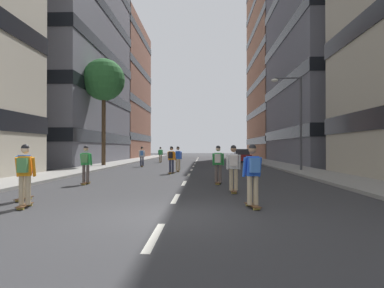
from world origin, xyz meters
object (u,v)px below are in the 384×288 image
skater_1 (86,162)px  skater_3 (25,172)px  streetlamp_right (296,112)px  skater_8 (142,155)px  parked_car_near (242,156)px  skater_5 (178,158)px  skater_6 (24,169)px  skater_9 (171,158)px  skater_2 (234,166)px  skater_0 (160,154)px  skater_7 (253,172)px  street_tree_near (104,80)px  skater_4 (218,162)px

skater_1 → skater_3: 6.26m
streetlamp_right → skater_8: streetlamp_right is taller
parked_car_near → skater_5: 18.21m
skater_6 → skater_9: (3.62, 11.64, 0.00)m
skater_1 → skater_9: (3.30, 6.73, 0.00)m
skater_3 → skater_2: bearing=29.8°
skater_0 → skater_6: (-0.78, -29.01, 0.03)m
skater_8 → skater_7: bearing=-72.0°
skater_3 → skater_5: 15.28m
street_tree_near → skater_5: 11.66m
street_tree_near → skater_4: bearing=-57.1°
skater_2 → skater_8: size_ratio=1.00×
skater_5 → skater_9: (-0.28, -1.96, 0.03)m
parked_car_near → skater_7: (-3.11, -31.85, 0.32)m
skater_1 → skater_4: 6.05m
skater_2 → skater_5: same height
skater_1 → skater_2: size_ratio=1.00×
skater_3 → skater_6: size_ratio=1.00×
skater_1 → skater_5: size_ratio=1.00×
skater_1 → skater_9: size_ratio=1.00×
streetlamp_right → skater_9: bearing=-166.1°
skater_0 → skater_4: (5.59, -23.78, 0.03)m
skater_6 → skater_5: bearing=74.0°
skater_0 → skater_9: bearing=-80.7°
skater_0 → skater_5: same height
skater_1 → skater_9: bearing=63.9°
streetlamp_right → skater_5: streetlamp_right is taller
skater_1 → skater_4: same height
skater_6 → skater_8: bearing=89.2°
streetlamp_right → skater_7: bearing=-108.7°
skater_6 → street_tree_near: bearing=99.1°
skater_7 → skater_8: size_ratio=1.00×
parked_car_near → skater_2: 28.74m
skater_4 → skater_1: bearing=-176.9°
skater_2 → skater_7: same height
skater_9 → skater_0: bearing=99.3°
street_tree_near → skater_3: (3.91, -21.35, -6.65)m
skater_3 → skater_8: bearing=91.2°
skater_5 → skater_7: 15.10m
skater_1 → skater_7: 9.07m
skater_7 → skater_9: size_ratio=1.00×
skater_1 → skater_3: bearing=-86.3°
parked_car_near → skater_0: skater_0 is taller
skater_2 → parked_car_near: bearing=83.3°
parked_car_near → skater_9: 20.16m
skater_4 → skater_8: bearing=112.7°
skater_4 → skater_7: 6.43m
skater_0 → skater_9: 17.61m
skater_2 → skater_3: size_ratio=1.00×
skater_1 → skater_3: same height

